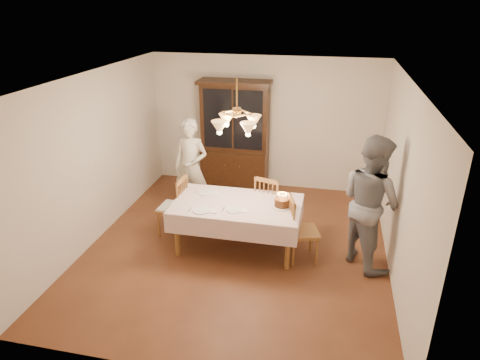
% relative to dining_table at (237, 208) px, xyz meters
% --- Properties ---
extents(ground, '(5.00, 5.00, 0.00)m').
position_rel_dining_table_xyz_m(ground, '(0.00, 0.00, -0.68)').
color(ground, '#582C19').
rests_on(ground, ground).
extents(room_shell, '(5.00, 5.00, 5.00)m').
position_rel_dining_table_xyz_m(room_shell, '(0.00, 0.00, 0.90)').
color(room_shell, white).
rests_on(room_shell, ground).
extents(dining_table, '(1.90, 1.10, 0.76)m').
position_rel_dining_table_xyz_m(dining_table, '(0.00, 0.00, 0.00)').
color(dining_table, brown).
rests_on(dining_table, ground).
extents(china_hutch, '(1.38, 0.54, 2.16)m').
position_rel_dining_table_xyz_m(china_hutch, '(-0.55, 2.25, 0.36)').
color(china_hutch, black).
rests_on(china_hutch, ground).
extents(chair_far_side, '(0.54, 0.52, 1.00)m').
position_rel_dining_table_xyz_m(chair_far_side, '(0.41, 0.62, -0.24)').
color(chair_far_side, brown).
rests_on(chair_far_side, ground).
extents(chair_left_end, '(0.45, 0.47, 1.00)m').
position_rel_dining_table_xyz_m(chair_left_end, '(-1.11, 0.19, -0.23)').
color(chair_left_end, brown).
rests_on(chair_left_end, ground).
extents(chair_right_end, '(0.53, 0.54, 1.00)m').
position_rel_dining_table_xyz_m(chair_right_end, '(0.99, -0.11, -0.24)').
color(chair_right_end, brown).
rests_on(chair_right_end, ground).
extents(elderly_woman, '(0.68, 0.49, 1.71)m').
position_rel_dining_table_xyz_m(elderly_woman, '(-1.06, 1.02, 0.17)').
color(elderly_woman, beige).
rests_on(elderly_woman, ground).
extents(adult_in_grey, '(1.15, 1.19, 1.93)m').
position_rel_dining_table_xyz_m(adult_in_grey, '(1.90, 0.02, 0.28)').
color(adult_in_grey, slate).
rests_on(adult_in_grey, ground).
extents(birthday_cake, '(0.30, 0.30, 0.21)m').
position_rel_dining_table_xyz_m(birthday_cake, '(0.66, 0.03, 0.14)').
color(birthday_cake, white).
rests_on(birthday_cake, dining_table).
extents(place_setting_near_left, '(0.41, 0.26, 0.02)m').
position_rel_dining_table_xyz_m(place_setting_near_left, '(-0.43, -0.35, 0.08)').
color(place_setting_near_left, white).
rests_on(place_setting_near_left, dining_table).
extents(place_setting_near_right, '(0.38, 0.23, 0.02)m').
position_rel_dining_table_xyz_m(place_setting_near_right, '(0.02, -0.24, 0.08)').
color(place_setting_near_right, white).
rests_on(place_setting_near_right, dining_table).
extents(place_setting_far_left, '(0.40, 0.25, 0.02)m').
position_rel_dining_table_xyz_m(place_setting_far_left, '(-0.54, 0.25, 0.08)').
color(place_setting_far_left, white).
rests_on(place_setting_far_left, dining_table).
extents(chandelier, '(0.62, 0.62, 0.73)m').
position_rel_dining_table_xyz_m(chandelier, '(-0.00, -0.00, 1.29)').
color(chandelier, '#BF8C3F').
rests_on(chandelier, ground).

